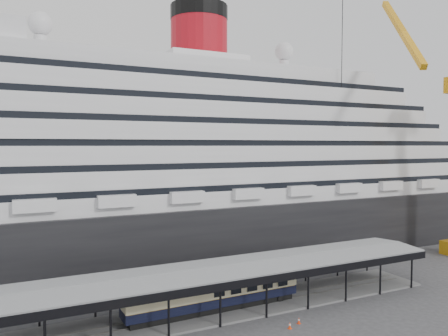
{
  "coord_description": "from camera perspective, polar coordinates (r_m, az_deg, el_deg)",
  "views": [
    {
      "loc": [
        -22.74,
        -40.12,
        19.4
      ],
      "look_at": [
        1.05,
        8.0,
        16.59
      ],
      "focal_mm": 35.0,
      "sensor_mm": 36.0,
      "label": 1
    }
  ],
  "objects": [
    {
      "name": "cruise_ship",
      "position": [
        75.64,
        -8.78,
        2.17
      ],
      "size": [
        130.0,
        30.0,
        43.9
      ],
      "color": "black",
      "rests_on": "ground"
    },
    {
      "name": "pullman_carriage",
      "position": [
        52.55,
        -1.29,
        -15.67
      ],
      "size": [
        21.56,
        3.26,
        21.11
      ],
      "rotation": [
        0.0,
        0.0,
        0.02
      ],
      "color": "black",
      "rests_on": "ground"
    },
    {
      "name": "platform_canopy",
      "position": [
        53.32,
        0.43,
        -15.63
      ],
      "size": [
        56.0,
        9.18,
        5.3
      ],
      "color": "slate",
      "rests_on": "ground"
    },
    {
      "name": "traffic_cone_right",
      "position": [
        49.5,
        8.59,
        -19.66
      ],
      "size": [
        0.47,
        0.47,
        0.72
      ],
      "rotation": [
        0.0,
        0.0,
        0.32
      ],
      "color": "#F33D0D",
      "rests_on": "ground"
    },
    {
      "name": "ground",
      "position": [
        50.03,
        3.17,
        -19.82
      ],
      "size": [
        200.0,
        200.0,
        0.0
      ],
      "primitive_type": "plane",
      "color": "#37373A",
      "rests_on": "ground"
    },
    {
      "name": "traffic_cone_mid",
      "position": [
        50.86,
        9.75,
        -19.04
      ],
      "size": [
        0.45,
        0.45,
        0.71
      ],
      "rotation": [
        0.0,
        0.0,
        0.3
      ],
      "color": "#F5380D",
      "rests_on": "ground"
    }
  ]
}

